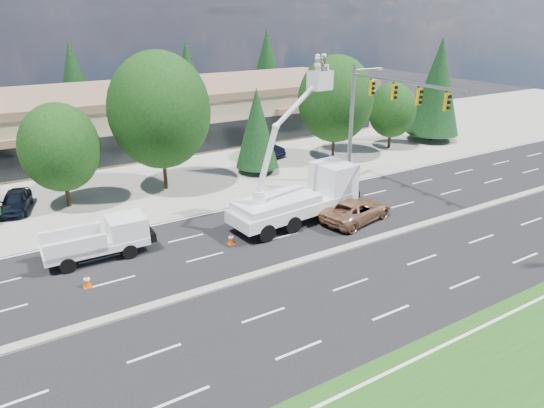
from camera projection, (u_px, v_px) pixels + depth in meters
ground at (313, 259)px, 26.52m from camera, size 140.00×140.00×0.00m
concrete_apron at (180, 166)px, 42.42m from camera, size 140.00×22.00×0.01m
road_median at (313, 258)px, 26.50m from camera, size 120.00×0.55×0.12m
strip_mall at (142, 114)px, 49.30m from camera, size 50.40×15.40×5.50m
tree_front_c at (60, 148)px, 32.08m from camera, size 5.17×5.17×7.18m
tree_front_d at (160, 111)px, 34.79m from camera, size 7.34×7.34×10.18m
tree_front_e at (257, 128)px, 39.46m from camera, size 3.56×3.56×7.02m
tree_front_f at (335, 99)px, 42.70m from camera, size 6.65×6.65×9.23m
tree_front_g at (392, 110)px, 46.69m from camera, size 4.58×4.58×6.36m
tree_front_h at (437, 86)px, 48.90m from camera, size 5.24×5.24×10.33m
tree_back_b at (74, 80)px, 56.05m from camera, size 4.92×4.92×9.70m
tree_back_c at (188, 75)px, 62.88m from camera, size 4.70×4.70×9.26m
tree_back_d at (267, 64)px, 68.38m from camera, size 5.38×5.38×10.60m
signal_mast at (372, 109)px, 34.71m from camera, size 2.76×10.16×9.00m
utility_pickup at (104, 242)px, 26.47m from camera, size 5.52×2.30×2.09m
bucket_truck at (303, 189)px, 30.69m from camera, size 8.99×3.54×10.29m
traffic_cone_a at (87, 281)px, 23.67m from camera, size 0.40×0.40×0.70m
traffic_cone_b at (231, 239)px, 28.06m from camera, size 0.40×0.40×0.70m
traffic_cone_c at (297, 220)px, 30.55m from camera, size 0.40×0.40×0.70m
traffic_cone_d at (379, 206)px, 32.80m from camera, size 0.40×0.40×0.70m
minivan at (356, 210)px, 31.08m from camera, size 5.59×3.47×1.44m
parked_car_west at (16, 201)px, 32.64m from camera, size 2.65×4.39×1.40m
parked_car_east at (263, 148)px, 45.34m from camera, size 2.80×4.67×1.45m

